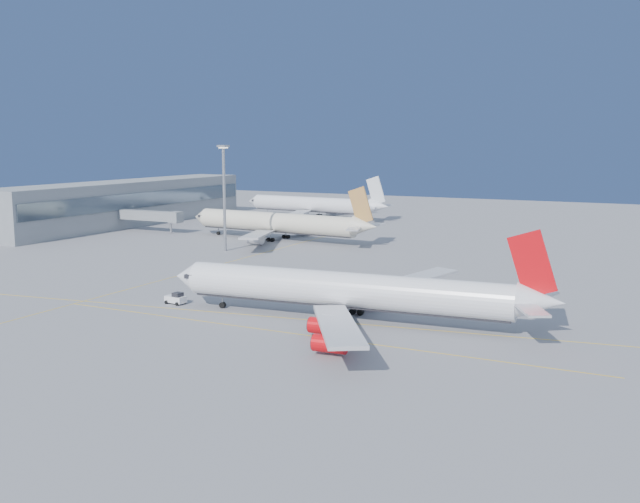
{
  "coord_description": "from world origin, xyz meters",
  "views": [
    {
      "loc": [
        53.82,
        -104.74,
        28.4
      ],
      "look_at": [
        -7.79,
        19.17,
        7.0
      ],
      "focal_mm": 40.0,
      "sensor_mm": 36.0,
      "label": 1
    }
  ],
  "objects": [
    {
      "name": "taxiway_lines",
      "position": [
        -14.71,
        6.34,
        0.01
      ],
      "size": [
        118.86,
        140.0,
        0.02
      ],
      "color": "#E5B10C",
      "rests_on": "ground"
    },
    {
      "name": "airliner_etihad",
      "position": [
        -48.24,
        74.04,
        5.04
      ],
      "size": [
        63.42,
        58.44,
        16.55
      ],
      "rotation": [
        0.0,
        0.0,
        -0.07
      ],
      "color": "beige",
      "rests_on": "ground"
    },
    {
      "name": "ground",
      "position": [
        0.0,
        0.0,
        0.0
      ],
      "size": [
        500.0,
        500.0,
        0.0
      ],
      "primitive_type": "plane",
      "color": "slate",
      "rests_on": "ground"
    },
    {
      "name": "jet_bridge",
      "position": [
        -93.11,
        72.0,
        5.17
      ],
      "size": [
        23.6,
        3.6,
        6.9
      ],
      "color": "gray",
      "rests_on": "ground"
    },
    {
      "name": "terminal",
      "position": [
        -114.93,
        85.0,
        7.51
      ],
      "size": [
        18.4,
        110.0,
        15.0
      ],
      "color": "gray",
      "rests_on": "ground"
    },
    {
      "name": "airliner_virgin",
      "position": [
        8.89,
        -3.07,
        4.85
      ],
      "size": [
        65.19,
        58.38,
        16.07
      ],
      "rotation": [
        0.0,
        0.0,
        0.08
      ],
      "color": "white",
      "rests_on": "ground"
    },
    {
      "name": "airliner_third",
      "position": [
        -66.5,
        132.86,
        4.96
      ],
      "size": [
        61.14,
        56.23,
        16.39
      ],
      "rotation": [
        0.0,
        0.0,
        -0.07
      ],
      "color": "white",
      "rests_on": "ground"
    },
    {
      "name": "pushback_tug",
      "position": [
        -23.74,
        -5.95,
        0.97
      ],
      "size": [
        3.92,
        2.65,
        2.09
      ],
      "rotation": [
        0.0,
        0.0,
        -0.12
      ],
      "color": "white",
      "rests_on": "ground"
    },
    {
      "name": "light_mast",
      "position": [
        -50.84,
        49.81,
        16.25
      ],
      "size": [
        2.38,
        2.38,
        27.53
      ],
      "color": "gray",
      "rests_on": "ground"
    }
  ]
}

